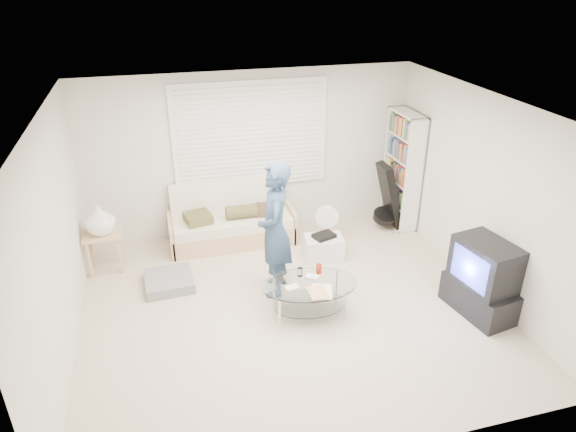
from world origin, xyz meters
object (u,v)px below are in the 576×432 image
object	(u,v)px
futon_sofa	(232,223)
coffee_table	(309,289)
bookshelf	(402,170)
tv_unit	(482,279)

from	to	relation	value
futon_sofa	coffee_table	size ratio (longest dim) A/B	1.54
coffee_table	bookshelf	bearing A→B (deg)	42.69
coffee_table	futon_sofa	bearing A→B (deg)	106.46
bookshelf	tv_unit	size ratio (longest dim) A/B	1.93
bookshelf	coffee_table	size ratio (longest dim) A/B	1.51
tv_unit	coffee_table	world-z (taller)	tv_unit
tv_unit	coffee_table	bearing A→B (deg)	165.89
futon_sofa	tv_unit	distance (m)	3.64
tv_unit	bookshelf	bearing A→B (deg)	87.09
bookshelf	tv_unit	xyz separation A→B (m)	(-0.13, -2.46, -0.46)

